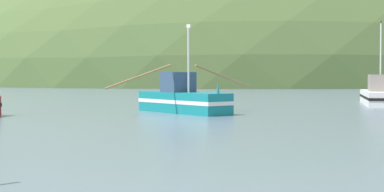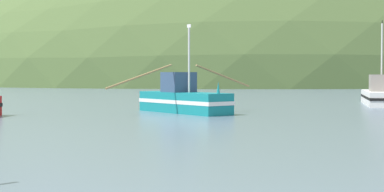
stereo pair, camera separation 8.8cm
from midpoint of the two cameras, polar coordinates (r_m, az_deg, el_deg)
hill_far_center at (r=170.54m, az=7.86°, el=1.29°), size 183.31×146.64×80.95m
fishing_boat_white at (r=47.84m, az=17.96°, el=0.09°), size 6.92×9.74×6.63m
fishing_boat_teal at (r=36.00m, az=-0.99°, el=-0.32°), size 10.24×7.43×5.41m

